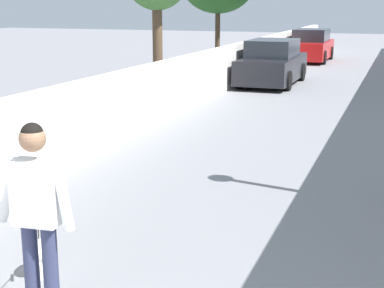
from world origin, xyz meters
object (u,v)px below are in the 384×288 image
(person_skateboarder, at_px, (37,208))
(dog, at_px, (41,249))
(car_near, at_px, (272,64))
(car_far, at_px, (311,46))

(person_skateboarder, height_order, dog, person_skateboarder)
(car_near, bearing_deg, dog, -176.72)
(dog, height_order, car_far, car_far)
(person_skateboarder, distance_m, car_far, 24.75)
(car_far, bearing_deg, car_near, 180.00)
(person_skateboarder, xyz_separation_m, car_far, (24.70, 1.52, -0.41))
(person_skateboarder, distance_m, dog, 1.42)
(dog, xyz_separation_m, car_far, (23.77, 0.87, 0.44))
(person_skateboarder, xyz_separation_m, dog, (0.93, 0.65, -0.85))
(person_skateboarder, distance_m, car_near, 16.12)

